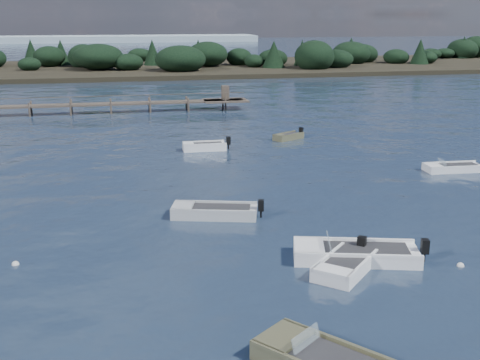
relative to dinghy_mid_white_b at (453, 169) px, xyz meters
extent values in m
plane|color=#172335|center=(-14.29, 43.25, -0.14)|extent=(400.00, 400.00, 0.00)
cube|color=white|center=(0.01, 0.00, -0.05)|extent=(4.12, 1.75, 0.63)
cube|color=white|center=(-1.52, 0.09, 0.32)|extent=(1.04, 1.43, 0.13)
cube|color=#29292C|center=(0.34, -0.02, 0.24)|extent=(2.81, 1.37, 0.11)
cube|color=white|center=(-0.03, -0.71, 0.32)|extent=(4.04, 0.34, 0.13)
cube|color=white|center=(0.05, 0.71, 0.32)|extent=(4.04, 0.34, 0.13)
cube|color=silver|center=(-0.87, 0.05, 0.53)|extent=(0.20, 1.10, 0.38)
cube|color=white|center=(-13.82, -14.53, -0.03)|extent=(3.60, 3.67, 0.75)
cube|color=white|center=(-14.71, -15.48, 0.41)|extent=(1.68, 1.66, 0.15)
cube|color=#29292C|center=(-13.63, -14.33, 0.32)|extent=(2.60, 2.64, 0.13)
cube|color=white|center=(-13.24, -15.07, 0.41)|extent=(2.45, 2.58, 0.15)
cube|color=white|center=(-14.39, -13.98, 0.41)|extent=(2.45, 2.58, 0.15)
cube|color=black|center=(-12.48, -13.11, 0.53)|extent=(0.47, 0.47, 0.59)
cylinder|color=black|center=(-12.48, -13.11, 0.02)|extent=(0.15, 0.15, 0.59)
cube|color=#AEB2B5|center=(-18.00, -6.18, -0.03)|extent=(4.85, 2.91, 0.76)
cube|color=#AEB2B5|center=(-19.67, -5.70, 0.41)|extent=(1.48, 1.80, 0.15)
cube|color=#29292C|center=(-17.65, -6.28, 0.32)|extent=(3.36, 2.18, 0.13)
cube|color=#AEB2B5|center=(-18.22, -6.95, 0.41)|extent=(4.42, 1.37, 0.15)
cube|color=#AEB2B5|center=(-17.78, -5.40, 0.41)|extent=(4.42, 1.37, 0.15)
cube|color=black|center=(-15.58, -6.86, 0.54)|extent=(0.39, 0.44, 0.60)
cylinder|color=black|center=(-15.58, -6.86, 0.02)|extent=(0.13, 0.13, 0.60)
cube|color=white|center=(-12.85, -13.37, -0.03)|extent=(5.85, 3.48, 0.80)
cube|color=white|center=(-14.86, -12.80, 0.44)|extent=(1.78, 2.14, 0.16)
cube|color=#29292C|center=(-12.43, -13.49, 0.35)|extent=(4.04, 2.61, 0.14)
cube|color=white|center=(-13.12, -14.30, 0.44)|extent=(5.32, 1.64, 0.16)
cube|color=white|center=(-12.59, -12.45, 0.44)|extent=(5.32, 1.64, 0.16)
cube|color=black|center=(-9.97, -14.19, 0.58)|extent=(0.41, 0.46, 0.63)
cylinder|color=black|center=(-9.97, -14.19, 0.03)|extent=(0.14, 0.14, 0.63)
cube|color=silver|center=(-14.02, -13.04, 0.72)|extent=(0.58, 1.48, 0.48)
cube|color=#686645|center=(-8.13, 13.02, -0.05)|extent=(3.03, 2.40, 0.66)
cube|color=#686645|center=(-9.07, 12.49, 0.34)|extent=(1.10, 1.23, 0.13)
cube|color=#29292C|center=(-7.93, 13.14, 0.27)|extent=(2.13, 1.75, 0.11)
cube|color=#686645|center=(-7.88, 12.58, 0.34)|extent=(2.52, 1.52, 0.13)
cube|color=#686645|center=(-8.39, 13.47, 0.34)|extent=(2.52, 1.52, 0.13)
cube|color=black|center=(-6.72, 13.84, 0.45)|extent=(0.39, 0.41, 0.52)
cylinder|color=black|center=(-6.72, 13.84, 0.00)|extent=(0.13, 0.13, 0.52)
cube|color=white|center=(-16.00, 10.24, -0.03)|extent=(3.46, 1.46, 0.80)
cube|color=white|center=(-17.30, 10.28, 0.44)|extent=(0.85, 1.25, 0.16)
cube|color=#29292C|center=(-15.73, 10.24, 0.35)|extent=(2.36, 1.16, 0.14)
cube|color=white|center=(-16.02, 9.63, 0.44)|extent=(3.42, 0.23, 0.16)
cube|color=white|center=(-15.99, 10.86, 0.44)|extent=(3.42, 0.23, 0.16)
cube|color=black|center=(-14.04, 10.19, 0.58)|extent=(0.33, 0.40, 0.63)
cylinder|color=black|center=(-14.04, 10.19, 0.03)|extent=(0.12, 0.12, 0.63)
cube|color=#686645|center=(-18.14, -20.10, 0.44)|extent=(2.15, 2.07, 0.16)
cube|color=#686645|center=(-16.20, -21.10, 0.44)|extent=(3.36, 4.19, 0.16)
cube|color=silver|center=(-17.62, -20.76, 0.71)|extent=(1.20, 1.01, 0.48)
sphere|color=silver|center=(-8.66, -15.00, -0.14)|extent=(0.32, 0.32, 0.32)
sphere|color=silver|center=(-27.64, -10.77, -0.14)|extent=(0.32, 0.32, 0.32)
cube|color=brown|center=(-10.29, 31.25, 0.86)|extent=(5.00, 3.20, 0.18)
cube|color=brown|center=(-10.29, 31.25, 1.76)|extent=(0.80, 0.80, 1.60)
cylinder|color=brown|center=(-31.75, 30.40, 0.26)|extent=(0.20, 0.20, 2.20)
cylinder|color=brown|center=(-31.75, 32.11, 0.26)|extent=(0.20, 0.20, 2.20)
cylinder|color=brown|center=(-27.49, 30.40, 0.26)|extent=(0.20, 0.20, 2.20)
cylinder|color=brown|center=(-27.49, 32.11, 0.26)|extent=(0.20, 0.20, 2.20)
cylinder|color=brown|center=(-23.22, 30.40, 0.26)|extent=(0.20, 0.20, 2.20)
cylinder|color=brown|center=(-23.22, 32.11, 0.26)|extent=(0.20, 0.20, 2.20)
cylinder|color=brown|center=(-18.95, 30.40, 0.26)|extent=(0.20, 0.20, 2.20)
cylinder|color=brown|center=(-18.95, 32.11, 0.26)|extent=(0.20, 0.20, 2.20)
cylinder|color=brown|center=(-14.69, 30.40, 0.26)|extent=(0.20, 0.20, 2.20)
cylinder|color=brown|center=(-14.69, 32.11, 0.26)|extent=(0.20, 0.20, 2.20)
cylinder|color=brown|center=(-10.42, 30.40, 0.26)|extent=(0.20, 0.20, 2.20)
cylinder|color=brown|center=(-10.42, 32.11, 0.26)|extent=(0.20, 0.20, 2.20)
cube|color=black|center=(10.71, 83.25, -0.14)|extent=(190.00, 40.00, 1.60)
ellipsoid|color=black|center=(10.71, 83.25, 2.66)|extent=(180.50, 36.00, 4.40)
camera|label=1|loc=(-23.13, -36.65, 10.43)|focal=45.00mm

